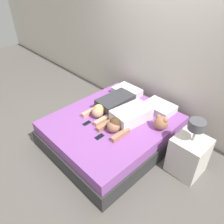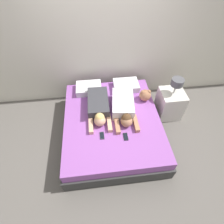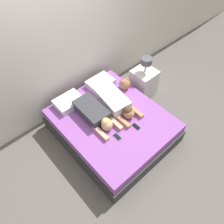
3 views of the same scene
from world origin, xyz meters
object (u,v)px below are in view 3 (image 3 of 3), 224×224
(bed, at_px, (112,125))
(pillow_head_right, at_px, (100,83))
(person_left, at_px, (95,114))
(person_right, at_px, (117,103))
(cell_phone_right, at_px, (136,127))
(pillow_head_left, at_px, (69,102))
(nightstand, at_px, (143,81))
(plush_toy, at_px, (125,84))
(cell_phone_left, at_px, (117,137))

(bed, height_order, pillow_head_right, pillow_head_right)
(person_left, bearing_deg, person_right, -9.55)
(person_left, distance_m, cell_phone_right, 0.72)
(cell_phone_right, bearing_deg, bed, 112.11)
(pillow_head_left, height_order, person_left, person_left)
(pillow_head_left, relative_size, person_right, 0.55)
(bed, relative_size, nightstand, 2.17)
(bed, relative_size, person_left, 2.15)
(bed, distance_m, pillow_head_left, 0.88)
(plush_toy, bearing_deg, cell_phone_left, -140.02)
(bed, distance_m, person_left, 0.44)
(pillow_head_left, xyz_separation_m, person_left, (0.16, -0.56, 0.04))
(pillow_head_right, relative_size, nightstand, 0.54)
(person_left, bearing_deg, pillow_head_left, 105.59)
(person_right, relative_size, plush_toy, 3.97)
(bed, bearing_deg, nightstand, 16.15)
(pillow_head_right, bearing_deg, plush_toy, -51.57)
(pillow_head_left, relative_size, pillow_head_right, 1.00)
(cell_phone_right, bearing_deg, nightstand, 36.58)
(bed, relative_size, pillow_head_left, 4.04)
(pillow_head_right, distance_m, cell_phone_right, 1.18)
(bed, relative_size, cell_phone_right, 14.01)
(person_right, bearing_deg, pillow_head_left, 133.02)
(pillow_head_left, distance_m, plush_toy, 1.10)
(plush_toy, bearing_deg, bed, -150.52)
(person_left, height_order, plush_toy, plush_toy)
(pillow_head_left, distance_m, person_left, 0.58)
(pillow_head_right, bearing_deg, person_right, -103.47)
(pillow_head_left, distance_m, cell_phone_right, 1.28)
(cell_phone_right, xyz_separation_m, nightstand, (1.02, 0.76, -0.14))
(bed, xyz_separation_m, plush_toy, (0.66, 0.37, 0.35))
(bed, bearing_deg, pillow_head_right, 63.64)
(pillow_head_left, height_order, cell_phone_left, pillow_head_left)
(plush_toy, bearing_deg, cell_phone_right, -122.08)
(pillow_head_right, distance_m, nightstand, 0.93)
(person_left, relative_size, cell_phone_left, 6.50)
(bed, xyz_separation_m, pillow_head_left, (-0.37, 0.74, 0.29))
(cell_phone_left, height_order, plush_toy, plush_toy)
(pillow_head_right, xyz_separation_m, person_left, (-0.58, -0.56, 0.04))
(person_right, bearing_deg, cell_phone_right, -95.40)
(pillow_head_left, relative_size, cell_phone_right, 3.47)
(bed, bearing_deg, pillow_head_left, 116.36)
(pillow_head_left, xyz_separation_m, plush_toy, (1.03, -0.37, 0.05))
(nightstand, bearing_deg, person_right, -166.73)
(person_right, xyz_separation_m, cell_phone_right, (-0.05, -0.53, -0.10))
(bed, bearing_deg, person_left, 138.65)
(bed, relative_size, pillow_head_right, 4.04)
(cell_phone_right, height_order, plush_toy, plush_toy)
(pillow_head_right, height_order, plush_toy, plush_toy)
(person_right, bearing_deg, cell_phone_left, -132.05)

